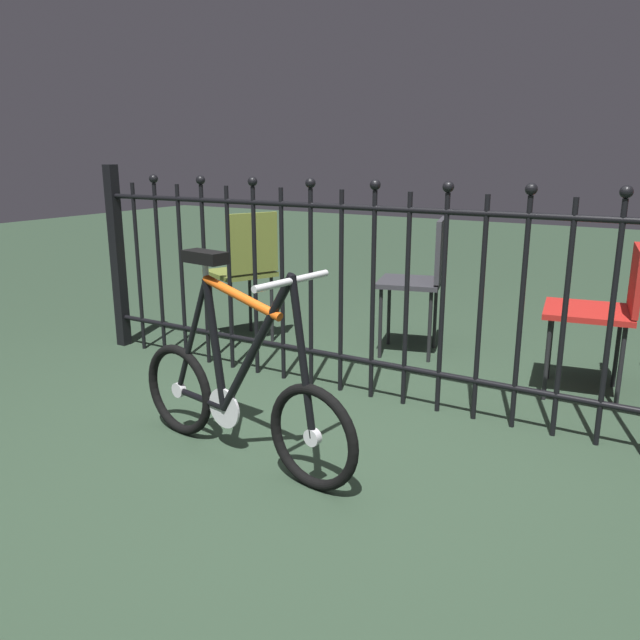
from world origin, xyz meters
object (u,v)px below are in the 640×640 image
(bicycle, at_px, (239,392))
(chair_olive, at_px, (245,264))
(chair_charcoal, at_px, (423,273))
(chair_red, at_px, (605,304))

(bicycle, distance_m, chair_olive, 1.74)
(chair_charcoal, bearing_deg, chair_olive, -161.91)
(chair_olive, bearing_deg, chair_red, 4.46)
(chair_olive, relative_size, chair_red, 1.10)
(bicycle, xyz_separation_m, chair_olive, (-1.02, 1.39, 0.24))
(chair_olive, distance_m, chair_charcoal, 1.18)
(chair_red, distance_m, chair_charcoal, 1.11)
(bicycle, height_order, chair_red, bicycle)
(chair_red, bearing_deg, chair_charcoal, 169.96)
(chair_olive, bearing_deg, bicycle, -53.85)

